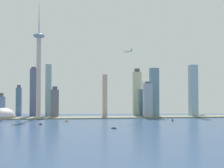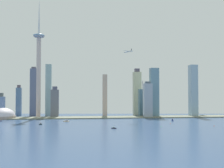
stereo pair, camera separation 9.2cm
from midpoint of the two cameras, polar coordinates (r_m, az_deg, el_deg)
ground_plane at (r=423.90m, az=3.72°, el=-12.03°), size 6000.00×6000.00×0.00m
waterfront_pier at (r=840.35m, az=-1.41°, el=-6.93°), size 787.64×65.62×2.70m
observation_tower at (r=872.46m, az=-15.00°, el=4.42°), size 34.92×34.92×367.62m
stadium_dome at (r=863.79m, az=-21.71°, el=-6.23°), size 70.42×70.42×46.65m
skyscraper_0 at (r=894.16m, az=-22.17°, el=-4.37°), size 20.49×27.07×75.63m
skyscraper_1 at (r=962.19m, az=-18.82°, el=-3.40°), size 16.65×15.12×102.03m
skyscraper_2 at (r=902.10m, az=6.43°, el=-3.87°), size 26.97×22.21×115.51m
skyscraper_3 at (r=914.06m, az=-13.05°, el=-1.28°), size 18.39×20.43×168.64m
skyscraper_4 at (r=885.66m, az=8.78°, el=-1.72°), size 27.09×22.52×155.06m
skyscraper_5 at (r=936.03m, az=-16.00°, el=-1.60°), size 21.69×16.49×161.41m
skyscraper_6 at (r=943.54m, az=5.24°, el=-1.85°), size 26.03×25.34×159.20m
skyscraper_7 at (r=900.74m, az=-1.49°, el=-2.35°), size 14.37×16.03×136.22m
skyscraper_8 at (r=853.36m, az=7.44°, el=-3.34°), size 26.12×21.88×110.73m
skyscraper_9 at (r=1018.20m, az=16.54°, el=-1.80°), size 12.21×20.25×158.07m
skyscraper_10 at (r=878.00m, az=-11.80°, el=-3.84°), size 23.67×21.98×95.81m
skyscraper_11 at (r=923.63m, az=16.53°, el=-1.33°), size 23.30×25.73×166.22m
boat_0 at (r=585.62m, az=0.38°, el=-9.11°), size 10.53×10.60×9.20m
boat_1 at (r=765.21m, az=12.46°, el=-7.33°), size 8.21×14.45×5.33m
boat_2 at (r=735.83m, az=-9.48°, el=-7.58°), size 16.21×9.35×8.71m
boat_5 at (r=677.96m, az=-14.62°, el=-8.03°), size 7.92×4.80×11.59m
channel_buoy_0 at (r=623.62m, az=10.19°, el=-8.69°), size 1.66×1.66×1.56m
channel_buoy_1 at (r=687.74m, az=12.04°, el=-8.00°), size 1.43×1.43×2.60m
channel_buoy_2 at (r=666.58m, az=20.46°, el=-8.13°), size 1.38×1.38×2.29m
airplane at (r=805.93m, az=3.34°, el=6.75°), size 29.27×30.45×8.33m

